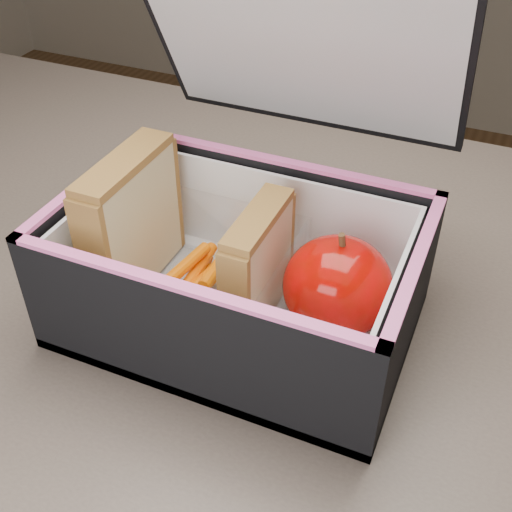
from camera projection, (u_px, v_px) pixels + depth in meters
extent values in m
cube|color=brown|center=(230.00, 330.00, 0.55)|extent=(1.20, 0.80, 0.03)
cube|color=#382D26|center=(50.00, 268.00, 1.20)|extent=(0.05, 0.05, 0.72)
cube|color=black|center=(304.00, 55.00, 0.52)|extent=(0.27, 0.09, 0.16)
cube|color=tan|center=(123.00, 222.00, 0.53)|extent=(0.01, 0.10, 0.11)
cube|color=#BE5560|center=(133.00, 229.00, 0.53)|extent=(0.01, 0.10, 0.10)
cube|color=tan|center=(141.00, 227.00, 0.52)|extent=(0.01, 0.10, 0.11)
cube|color=brown|center=(123.00, 163.00, 0.49)|extent=(0.03, 0.11, 0.01)
cube|color=tan|center=(250.00, 266.00, 0.50)|extent=(0.01, 0.08, 0.09)
cube|color=#BE5560|center=(258.00, 272.00, 0.50)|extent=(0.01, 0.08, 0.08)
cube|color=tan|center=(267.00, 271.00, 0.49)|extent=(0.01, 0.08, 0.09)
cube|color=brown|center=(258.00, 218.00, 0.47)|extent=(0.02, 0.09, 0.01)
cylinder|color=#E65900|center=(192.00, 299.00, 0.53)|extent=(0.02, 0.08, 0.01)
cylinder|color=#E65900|center=(193.00, 276.00, 0.53)|extent=(0.02, 0.08, 0.01)
cylinder|color=#E65900|center=(224.00, 256.00, 0.53)|extent=(0.01, 0.08, 0.01)
cylinder|color=#E65900|center=(193.00, 287.00, 0.54)|extent=(0.02, 0.08, 0.01)
cylinder|color=#E65900|center=(224.00, 265.00, 0.54)|extent=(0.02, 0.08, 0.01)
cylinder|color=#E65900|center=(176.00, 274.00, 0.52)|extent=(0.02, 0.08, 0.01)
cylinder|color=#E65900|center=(172.00, 304.00, 0.52)|extent=(0.01, 0.08, 0.01)
cylinder|color=#E65900|center=(211.00, 273.00, 0.53)|extent=(0.02, 0.08, 0.01)
cube|color=white|center=(339.00, 327.00, 0.51)|extent=(0.09, 0.09, 0.01)
ellipsoid|color=#8A0F01|center=(337.00, 286.00, 0.48)|extent=(0.11, 0.11, 0.08)
cylinder|color=#4C331B|center=(342.00, 241.00, 0.46)|extent=(0.01, 0.01, 0.01)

